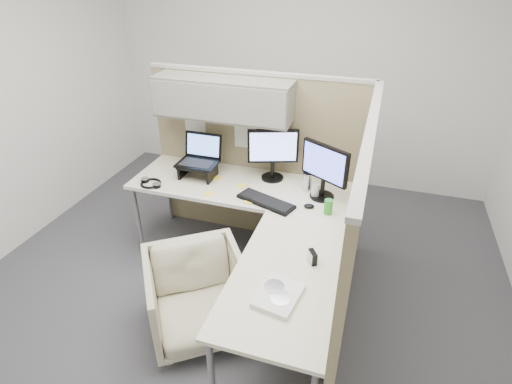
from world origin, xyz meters
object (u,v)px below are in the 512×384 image
(desk, at_px, (254,218))
(keyboard, at_px, (266,202))
(office_chair, at_px, (197,292))
(monitor_left, at_px, (273,151))

(desk, relative_size, keyboard, 4.11)
(office_chair, xyz_separation_m, keyboard, (0.29, 0.75, 0.39))
(desk, distance_m, office_chair, 0.71)
(desk, relative_size, office_chair, 2.84)
(desk, bearing_deg, keyboard, 77.06)
(monitor_left, xyz_separation_m, keyboard, (0.06, -0.42, -0.26))
(desk, height_order, monitor_left, monitor_left)
(office_chair, distance_m, monitor_left, 1.36)
(office_chair, height_order, keyboard, keyboard)
(office_chair, bearing_deg, keyboard, 33.29)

